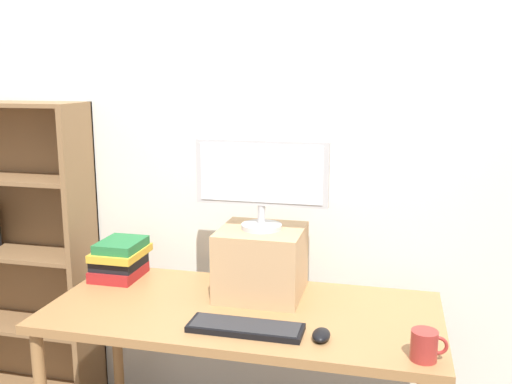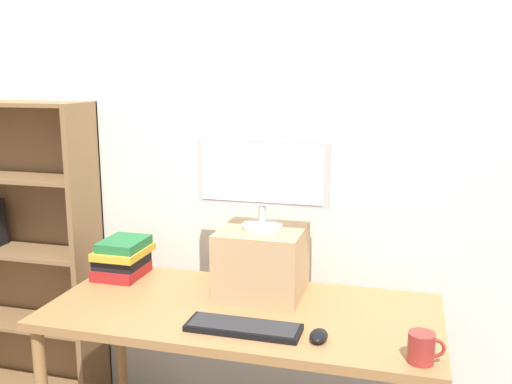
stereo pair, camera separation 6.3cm
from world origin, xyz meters
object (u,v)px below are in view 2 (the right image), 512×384
keyboard (244,327)px  riser_box (262,262)px  book_stack (123,258)px  desk (242,325)px  computer_monitor (262,178)px  computer_mouse (319,336)px  bookshelf_unit (14,246)px  coffee_mug (422,348)px

keyboard → riser_box: bearing=94.0°
book_stack → desk: bearing=-18.2°
computer_monitor → computer_mouse: bearing=-50.2°
book_stack → bookshelf_unit: bearing=166.9°
coffee_mug → bookshelf_unit: bearing=162.5°
bookshelf_unit → keyboard: 1.56m
riser_box → coffee_mug: bearing=-33.5°
desk → computer_mouse: computer_mouse is taller
riser_box → computer_mouse: bearing=-50.3°
computer_monitor → coffee_mug: size_ratio=4.58×
desk → bookshelf_unit: size_ratio=1.01×
desk → bookshelf_unit: bearing=164.5°
bookshelf_unit → book_stack: size_ratio=5.98×
riser_box → book_stack: bearing=175.7°
riser_box → keyboard: 0.39m
computer_monitor → book_stack: 0.81m
desk → computer_monitor: (0.04, 0.16, 0.58)m
bookshelf_unit → riser_box: size_ratio=4.47×
computer_mouse → coffee_mug: size_ratio=0.86×
desk → riser_box: 0.28m
desk → computer_monitor: bearing=75.8°
bookshelf_unit → book_stack: (0.73, -0.17, 0.06)m
computer_mouse → bookshelf_unit: bearing=161.1°
bookshelf_unit → computer_monitor: bookshelf_unit is taller
desk → book_stack: size_ratio=6.02×
riser_box → book_stack: 0.69m
coffee_mug → riser_box: bearing=146.5°
riser_box → coffee_mug: 0.79m
book_stack → coffee_mug: 1.43m
bookshelf_unit → riser_box: bearing=-8.9°
computer_monitor → keyboard: bearing=-86.0°
computer_mouse → coffee_mug: coffee_mug is taller
desk → keyboard: 0.23m
bookshelf_unit → computer_monitor: 1.52m
book_stack → coffee_mug: size_ratio=2.16×
computer_monitor → keyboard: computer_monitor is taller
bookshelf_unit → riser_box: bookshelf_unit is taller
desk → book_stack: (-0.65, 0.21, 0.16)m
bookshelf_unit → book_stack: bookshelf_unit is taller
computer_mouse → book_stack: size_ratio=0.40×
bookshelf_unit → coffee_mug: 2.18m
riser_box → computer_monitor: 0.36m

